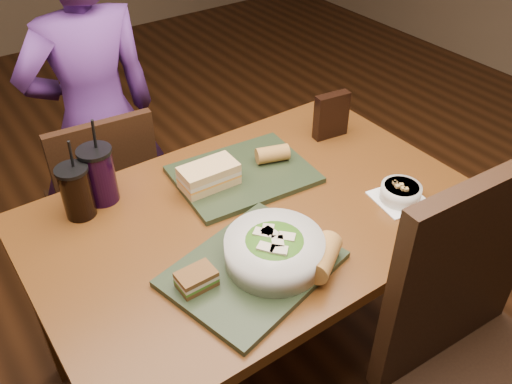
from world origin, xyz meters
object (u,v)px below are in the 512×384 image
chair_far (106,199)px  sandwich_far (209,175)px  tray_near (253,269)px  baguette_near (323,257)px  soup_bowl (401,192)px  dining_table (256,234)px  sandwich_near (196,279)px  tray_far (243,174)px  chip_bag (331,115)px  chair_near (481,357)px  cup_cola (77,191)px  baguette_far (272,154)px  cup_berry (99,175)px  salad_bowl (274,249)px  diner (97,121)px

chair_far → sandwich_far: size_ratio=4.78×
tray_near → baguette_near: size_ratio=3.11×
chair_far → baguette_near: bearing=-76.3°
soup_bowl → baguette_near: bearing=-166.7°
dining_table → soup_bowl: (0.39, -0.21, 0.12)m
sandwich_near → dining_table: bearing=29.6°
dining_table → chair_far: chair_far is taller
tray_far → chip_bag: chip_bag is taller
chair_near → cup_cola: bearing=124.6°
sandwich_near → baguette_near: size_ratio=0.70×
sandwich_near → sandwich_far: (0.24, 0.34, 0.01)m
baguette_far → cup_cola: size_ratio=0.42×
baguette_far → cup_cola: (-0.61, 0.12, 0.04)m
chair_far → cup_berry: 0.52m
dining_table → baguette_far: (0.18, 0.16, 0.14)m
dining_table → salad_bowl: (-0.09, -0.21, 0.15)m
chair_far → tray_near: bearing=-84.0°
sandwich_far → diner: bearing=99.1°
diner → cup_cola: diner is taller
chair_far → sandwich_far: bearing=-69.8°
baguette_near → cup_berry: 0.70m
tray_far → cup_cola: 0.51m
chair_far → salad_bowl: chair_far is taller
chip_bag → chair_near: bearing=-97.3°
dining_table → salad_bowl: salad_bowl is taller
sandwich_far → baguette_far: bearing=-1.7°
dining_table → baguette_near: 0.33m
salad_bowl → sandwich_near: (-0.21, 0.04, -0.02)m
diner → sandwich_near: size_ratio=15.19×
salad_bowl → sandwich_far: size_ratio=1.44×
soup_bowl → chair_near: bearing=-109.5°
diner → chair_near: bearing=104.2°
soup_bowl → cup_cola: cup_cola is taller
sandwich_far → dining_table: bearing=-71.5°
tray_near → baguette_near: (0.14, -0.10, 0.04)m
diner → cup_cola: bearing=64.2°
salad_bowl → baguette_near: (0.09, -0.09, -0.01)m
dining_table → baguette_far: bearing=41.9°
tray_near → chip_bag: 0.73m
diner → soup_bowl: size_ratio=8.52×
sandwich_near → baguette_far: (0.48, 0.33, 0.00)m
tray_near → baguette_near: bearing=-35.7°
sandwich_near → cup_berry: 0.49m
tray_near → salad_bowl: bearing=-17.1°
tray_near → soup_bowl: bearing=-1.2°
cup_berry → chip_bag: 0.81m
chair_far → tray_near: 0.91m
chair_near → baguette_far: chair_near is taller
tray_near → chip_bag: (0.61, 0.39, 0.07)m
chair_near → baguette_far: bearing=93.1°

